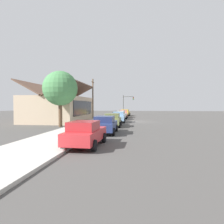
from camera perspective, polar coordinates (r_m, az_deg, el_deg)
The scene contains 14 objects.
ground_plane at distance 32.18m, azimuth 6.79°, elevation -2.66°, with size 120.00×120.00×0.00m, color #4C4947.
sidewalk_curb at distance 32.72m, azimuth -3.07°, elevation -2.43°, with size 60.00×4.20×0.16m, color beige.
car_cherry at distance 12.76m, azimuth -7.49°, elevation -5.97°, with size 4.42×2.07×1.59m.
car_navy at distance 18.41m, azimuth -1.93°, elevation -3.52°, with size 4.65×2.08×1.59m.
car_olive at distance 24.25m, azimuth 0.17°, elevation -2.21°, with size 4.53×2.14×1.59m.
car_skyblue at distance 30.55m, azimuth 1.81°, elevation -1.35°, with size 4.76×2.20×1.59m.
car_ivory at distance 36.25m, azimuth 2.29°, elevation -0.84°, with size 4.57×2.23×1.59m.
car_coral at distance 42.05m, azimuth 3.10°, elevation -0.46°, with size 4.89×2.15×1.59m.
car_mustard at distance 48.45m, azimuth 3.75°, elevation -0.15°, with size 4.78×2.24×1.59m.
storefront_building at distance 33.19m, azimuth -14.39°, elevation 1.03°, with size 13.12×7.92×6.02m.
shade_tree at distance 24.71m, azimuth -14.35°, elevation 6.40°, with size 4.06×4.06×6.57m.
traffic_light_main at distance 53.22m, azimuth 4.34°, elevation 2.92°, with size 0.37×2.79×5.20m.
utility_pole_wooden at distance 38.54m, azimuth -5.40°, elevation 3.95°, with size 1.80×0.24×7.50m.
fire_hydrant_red at distance 25.07m, azimuth -3.07°, elevation -2.80°, with size 0.22×0.22×0.71m.
Camera 1 is at (-32.07, -0.38, 2.56)m, focal length 32.55 mm.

